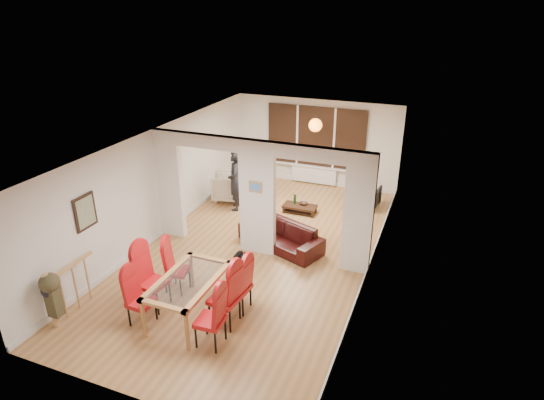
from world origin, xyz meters
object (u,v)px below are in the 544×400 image
Objects in this scene: dining_chair_la at (141,299)px; dining_chair_lb at (153,279)px; dining_table at (189,297)px; armchair at (229,186)px; sofa at (281,235)px; television at (373,198)px; person at (235,181)px; bottle at (295,199)px; coffee_table at (300,209)px; dining_chair_ra at (210,316)px; dining_chair_rc at (238,284)px; bowl at (303,203)px; dining_chair_rb at (224,295)px; dining_chair_lc at (176,268)px.

dining_chair_lb reaches higher than dining_chair_la.
dining_table is at bearing 6.35° from dining_chair_lb.
dining_chair_la is 1.18× the size of armchair.
sofa is 3.39m from television.
person is at bearing 100.23° from dining_chair_la.
coffee_table is at bearing -24.66° from bottle.
dining_chair_lb is (-0.08, 0.48, 0.09)m from dining_chair_la.
television is 1.00× the size of coffee_table.
bottle is (-0.39, 5.45, -0.20)m from dining_chair_ra.
dining_chair_rc is at bearing -86.82° from coffee_table.
dining_table reaches higher than bowl.
dining_table is 0.70m from dining_chair_rb.
sofa is (1.39, 2.93, -0.30)m from dining_chair_lb.
bottle is at bearing 84.59° from dining_chair_lb.
dining_chair_rb reaches higher than dining_chair_rc.
dining_chair_lb is at bearing -157.76° from dining_chair_rc.
bottle is at bearing 77.50° from armchair.
armchair is at bearing 89.65° from dining_chair_lc.
dining_chair_ra is at bearing -80.53° from dining_chair_rb.
sofa is (0.64, 2.94, -0.09)m from dining_table.
armchair is (-2.38, 5.48, -0.15)m from dining_chair_ra.
dining_chair_la is 1.37m from dining_chair_ra.
bottle is at bearing 86.51° from dining_table.
person is at bearing 105.32° from dining_table.
dining_table is 1.61× the size of dining_chair_lc.
coffee_table is at bearing 82.48° from dining_chair_lb.
dining_chair_rb reaches higher than sofa.
dining_chair_rb is 5.45× the size of bowl.
dining_chair_ra reaches higher than armchair.
dining_chair_ra is at bearing -13.01° from dining_chair_lb.
dining_chair_rb reaches higher than dining_chair_lc.
dining_chair_lc is at bearing -97.33° from sofa.
dining_chair_la is at bearing -100.16° from bottle.
dining_table is 6.34m from television.
dining_table is at bearing 140.59° from dining_chair_ra.
dining_chair_rc is (1.47, 0.49, -0.06)m from dining_chair_lb.
dining_chair_lb is at bearing -104.57° from bowl.
bottle is at bearing 64.09° from dining_chair_lc.
dining_chair_lb is 1.38× the size of armchair.
dining_chair_lc is 3.63× the size of bottle.
dining_chair_rb is at bearing 8.26° from dining_chair_lb.
bowl is at bearing 98.93° from dining_chair_rb.
person is at bearing 119.75° from dining_chair_rc.
dining_chair_lc is 1.19× the size of armchair.
dining_chair_ra reaches higher than bowl.
television is at bearing 69.55° from dining_chair_la.
dining_chair_la reaches higher than television.
dining_chair_lb is 4.21× the size of bottle.
dining_chair_lc is 4.52m from armchair.
bottle reaches higher than bowl.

